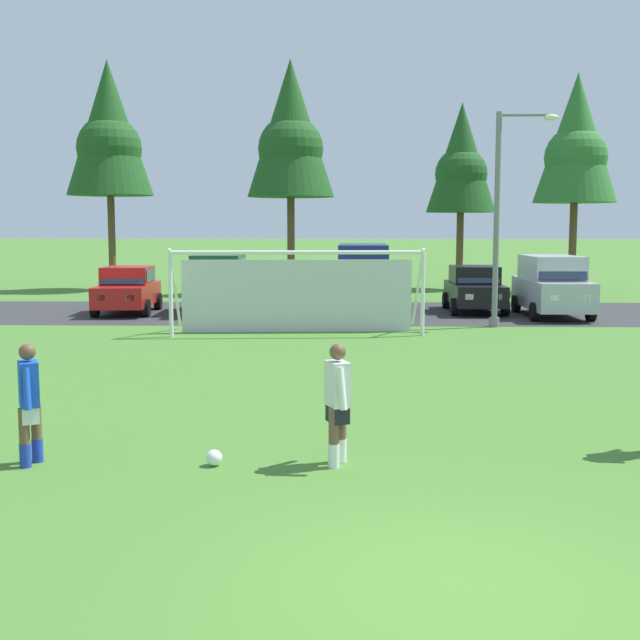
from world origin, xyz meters
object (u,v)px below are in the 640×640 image
street_lamp (503,217)px  parked_car_slot_center_right (475,289)px  player_midfield_center (29,404)px  parked_car_slot_center (363,275)px  parked_car_slot_left (219,283)px  soccer_goal (297,290)px  player_defender_far (338,404)px  parked_car_slot_far_left (128,290)px  parked_car_slot_center_left (306,290)px  parked_car_slot_right (552,285)px  soccer_ball (214,458)px

street_lamp → parked_car_slot_center_right: bearing=91.2°
player_midfield_center → parked_car_slot_center: 20.95m
parked_car_slot_left → parked_car_slot_center_right: 9.56m
soccer_goal → player_defender_far: soccer_goal is taller
soccer_goal → player_defender_far: bearing=-84.6°
parked_car_slot_far_left → parked_car_slot_center: (8.71, 1.22, 0.47)m
parked_car_slot_left → parked_car_slot_center: 5.46m
parked_car_slot_center_left → parked_car_slot_center_right: (6.29, 0.60, 0.00)m
soccer_goal → parked_car_slot_far_left: size_ratio=1.75×
player_defender_far → parked_car_slot_right: parked_car_slot_right is taller
player_defender_far → parked_car_slot_center_right: 20.42m
parked_car_slot_left → soccer_goal: bearing=-60.6°
soccer_goal → player_defender_far: (1.28, -13.61, -0.47)m
parked_car_slot_center → parked_car_slot_center_right: parked_car_slot_center is taller
player_midfield_center → parked_car_slot_far_left: (-3.75, 19.13, 0.05)m
player_midfield_center → parked_car_slot_left: parked_car_slot_left is taller
parked_car_slot_center_right → street_lamp: size_ratio=0.63×
player_midfield_center → player_defender_far: 4.10m
parked_car_slot_center_left → parked_car_slot_center: (2.12, 1.05, 0.47)m
player_defender_far → parked_car_slot_far_left: (-7.85, 19.02, 0.05)m
parked_car_slot_center → parked_car_slot_center_left: bearing=-153.7°
parked_car_slot_center → player_defender_far: bearing=-92.4°
parked_car_slot_far_left → parked_car_slot_center_right: (12.88, 0.77, 0.00)m
player_midfield_center → parked_car_slot_far_left: size_ratio=0.38×
soccer_ball → soccer_goal: 13.76m
player_midfield_center → player_defender_far: (4.10, 0.11, 0.00)m
parked_car_slot_far_left → parked_car_slot_center_right: size_ratio=1.02×
player_defender_far → parked_car_slot_left: parked_car_slot_left is taller
player_defender_far → parked_car_slot_right: (7.53, 18.34, 0.29)m
parked_car_slot_center_left → parked_car_slot_right: parked_car_slot_right is taller
soccer_goal → parked_car_slot_right: (8.81, 4.73, -0.18)m
soccer_goal → parked_car_slot_left: bearing=119.4°
soccer_goal → parked_car_slot_center: 6.97m
parked_car_slot_left → parked_car_slot_center_left: 3.28m
parked_car_slot_center_right → parked_car_slot_right: parked_car_slot_right is taller
street_lamp → parked_car_slot_center_left: bearing=148.2°
soccer_goal → parked_car_slot_left: size_ratio=1.62×
parked_car_slot_center_left → parked_car_slot_left: bearing=177.0°
parked_car_slot_far_left → player_defender_far: bearing=-67.6°
parked_car_slot_far_left → parked_car_slot_center_right: bearing=3.4°
parked_car_slot_far_left → parked_car_slot_right: (15.38, -0.69, 0.24)m
parked_car_slot_left → parked_car_slot_right: same height
player_midfield_center → parked_car_slot_center_left: 19.51m
parked_car_slot_far_left → street_lamp: 13.76m
player_defender_far → parked_car_slot_center_left: 19.23m
parked_car_slot_left → street_lamp: 10.76m
parked_car_slot_center → parked_car_slot_right: bearing=-15.9°
soccer_ball → parked_car_slot_center_right: (6.67, 19.89, 0.77)m
parked_car_slot_far_left → parked_car_slot_center: 8.80m
soccer_ball → parked_car_slot_right: size_ratio=0.05×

